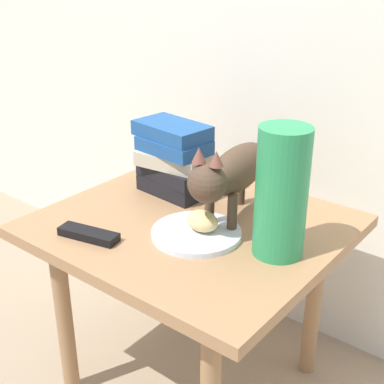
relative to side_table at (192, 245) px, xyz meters
name	(u,v)px	position (x,y,z in m)	size (l,w,h in m)	color
ground_plane	(192,378)	(0.00, 0.00, -0.44)	(6.00, 6.00, 0.00)	gray
side_table	(192,245)	(0.00, 0.00, 0.00)	(0.71, 0.64, 0.51)	#9E724C
plate	(196,233)	(0.06, -0.05, 0.08)	(0.21, 0.21, 0.01)	silver
bread_roll	(202,221)	(0.07, -0.04, 0.11)	(0.08, 0.06, 0.05)	#E0BC7A
cat	(233,172)	(0.08, 0.06, 0.20)	(0.12, 0.48, 0.23)	#4C3828
book_stack	(174,159)	(-0.15, 0.11, 0.17)	(0.22, 0.15, 0.20)	black
green_vase	(282,192)	(0.24, 0.00, 0.22)	(0.11, 0.11, 0.29)	#288C51
tv_remote	(89,234)	(-0.14, -0.22, 0.08)	(0.15, 0.04, 0.02)	black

